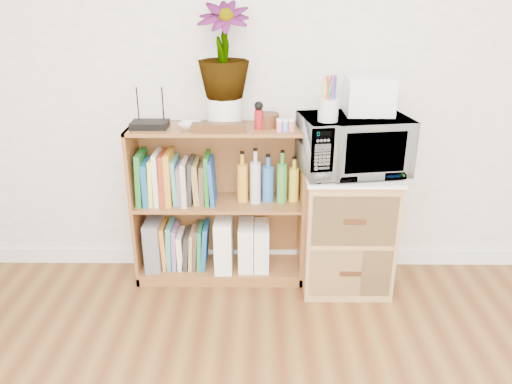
{
  "coord_description": "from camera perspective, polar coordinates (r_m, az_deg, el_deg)",
  "views": [
    {
      "loc": [
        -0.11,
        -0.61,
        1.66
      ],
      "look_at": [
        -0.13,
        1.95,
        0.62
      ],
      "focal_mm": 35.0,
      "sensor_mm": 36.0,
      "label": 1
    }
  ],
  "objects": [
    {
      "name": "skirting_board",
      "position": [
        3.28,
        2.33,
        -7.36
      ],
      "size": [
        4.0,
        0.02,
        0.1
      ],
      "primitive_type": "cube",
      "color": "white",
      "rests_on": "ground"
    },
    {
      "name": "trinket_box",
      "position": [
        2.71,
        -4.27,
        7.36
      ],
      "size": [
        0.29,
        0.07,
        0.05
      ],
      "primitive_type": "cube",
      "color": "#361F0E",
      "rests_on": "bookshelf"
    },
    {
      "name": "router",
      "position": [
        2.85,
        -12.04,
        7.54
      ],
      "size": [
        0.2,
        0.14,
        0.04
      ],
      "primitive_type": "cube",
      "color": "black",
      "rests_on": "bookshelf"
    },
    {
      "name": "potted_plant",
      "position": [
        2.76,
        -3.77,
        15.8
      ],
      "size": [
        0.28,
        0.28,
        0.5
      ],
      "primitive_type": "imported",
      "color": "#336628",
      "rests_on": "plant_pot"
    },
    {
      "name": "small_appliance",
      "position": [
        2.8,
        12.83,
        10.65
      ],
      "size": [
        0.25,
        0.21,
        0.2
      ],
      "primitive_type": "cube",
      "color": "white",
      "rests_on": "microwave"
    },
    {
      "name": "cookbooks",
      "position": [
        2.94,
        -9.16,
        1.44
      ],
      "size": [
        0.45,
        0.2,
        0.31
      ],
      "color": "#1C6B27",
      "rests_on": "bookshelf"
    },
    {
      "name": "microwave",
      "position": [
        2.79,
        11.0,
        5.35
      ],
      "size": [
        0.62,
        0.47,
        0.31
      ],
      "primitive_type": "imported",
      "rotation": [
        0.0,
        0.0,
        0.16
      ],
      "color": "silver",
      "rests_on": "wicker_unit"
    },
    {
      "name": "pen_cup",
      "position": [
        2.61,
        8.24,
        9.25
      ],
      "size": [
        0.1,
        0.1,
        0.11
      ],
      "primitive_type": "cylinder",
      "color": "silver",
      "rests_on": "microwave"
    },
    {
      "name": "magazine_holder_right",
      "position": [
        3.07,
        0.63,
        -6.14
      ],
      "size": [
        0.09,
        0.22,
        0.28
      ],
      "primitive_type": "cube",
      "color": "white",
      "rests_on": "bookshelf"
    },
    {
      "name": "white_bowl",
      "position": [
        2.8,
        -7.52,
        7.53
      ],
      "size": [
        0.13,
        0.13,
        0.03
      ],
      "primitive_type": "imported",
      "color": "silver",
      "rests_on": "bookshelf"
    },
    {
      "name": "magazine_holder_mid",
      "position": [
        3.07,
        -1.13,
        -6.07
      ],
      "size": [
        0.09,
        0.23,
        0.29
      ],
      "primitive_type": "cube",
      "color": "white",
      "rests_on": "bookshelf"
    },
    {
      "name": "lower_books",
      "position": [
        3.12,
        -8.08,
        -6.13
      ],
      "size": [
        0.29,
        0.19,
        0.28
      ],
      "color": "orange",
      "rests_on": "bookshelf"
    },
    {
      "name": "wooden_bowl",
      "position": [
        2.8,
        1.31,
        8.22
      ],
      "size": [
        0.13,
        0.13,
        0.08
      ],
      "primitive_type": "cylinder",
      "color": "#3B1B10",
      "rests_on": "bookshelf"
    },
    {
      "name": "plant_pot",
      "position": [
        2.81,
        -3.6,
        9.1
      ],
      "size": [
        0.19,
        0.19,
        0.16
      ],
      "primitive_type": "cylinder",
      "color": "white",
      "rests_on": "bookshelf"
    },
    {
      "name": "file_box",
      "position": [
        3.14,
        -11.47,
        -5.64
      ],
      "size": [
        0.09,
        0.25,
        0.31
      ],
      "primitive_type": "cube",
      "color": "slate",
      "rests_on": "bookshelf"
    },
    {
      "name": "bookshelf",
      "position": [
        2.97,
        -4.23,
        -1.49
      ],
      "size": [
        1.0,
        0.3,
        0.95
      ],
      "primitive_type": "cube",
      "color": "brown",
      "rests_on": "ground"
    },
    {
      "name": "wicker_unit",
      "position": [
        2.99,
        10.24,
        -4.3
      ],
      "size": [
        0.5,
        0.45,
        0.7
      ],
      "primitive_type": "cube",
      "color": "#9E7542",
      "rests_on": "ground"
    },
    {
      "name": "paint_jars",
      "position": [
        2.71,
        3.37,
        7.54
      ],
      "size": [
        0.12,
        0.04,
        0.06
      ],
      "primitive_type": "cube",
      "color": "pink",
      "rests_on": "bookshelf"
    },
    {
      "name": "liquor_bottles",
      "position": [
        2.9,
        2.03,
        1.55
      ],
      "size": [
        0.44,
        0.07,
        0.32
      ],
      "color": "gold",
      "rests_on": "bookshelf"
    },
    {
      "name": "kokeshi_doll",
      "position": [
        2.75,
        0.31,
        8.29
      ],
      "size": [
        0.05,
        0.05,
        0.11
      ],
      "primitive_type": "cylinder",
      "color": "maroon",
      "rests_on": "bookshelf"
    },
    {
      "name": "magazine_holder_left",
      "position": [
        3.06,
        -3.68,
        -5.71
      ],
      "size": [
        0.1,
        0.26,
        0.33
      ],
      "primitive_type": "cube",
      "color": "white",
      "rests_on": "bookshelf"
    }
  ]
}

